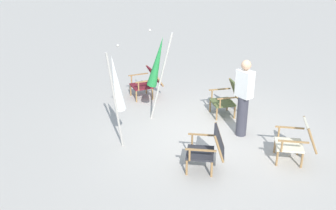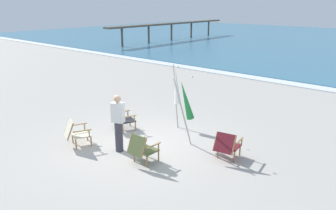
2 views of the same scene
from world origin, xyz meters
The scene contains 8 objects.
ground_plane centered at (0.00, 0.00, 0.00)m, with size 80.00×80.00×0.00m, color #B2AAA0.
beach_chair_front_right centered at (0.86, -0.68, 0.43)m, with size 0.60×0.70×0.81m.
beach_chair_far_center centered at (-1.28, 0.52, 0.43)m, with size 0.77×0.83×0.82m.
beach_chair_back_right centered at (-1.37, -1.16, 0.43)m, with size 0.80×0.87×0.81m.
beach_chair_mid_center centered at (2.38, 0.96, 0.42)m, with size 0.70×0.86×0.78m.
umbrella_furled_green centered at (0.96, 0.98, 1.35)m, with size 0.50×0.57×2.07m.
umbrella_furled_white centered at (-0.21, 1.99, 1.36)m, with size 0.57×0.43×2.08m.
person_near_chairs centered at (-0.16, -0.57, 0.84)m, with size 0.39×0.32×1.63m.
Camera 1 is at (-6.99, 2.57, 3.85)m, focal length 42.00 mm.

